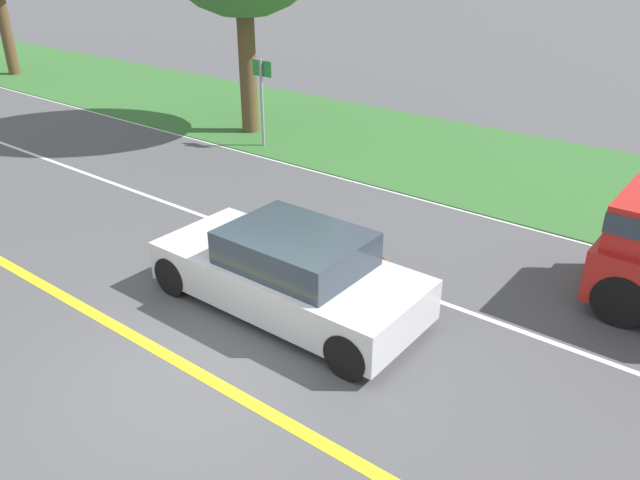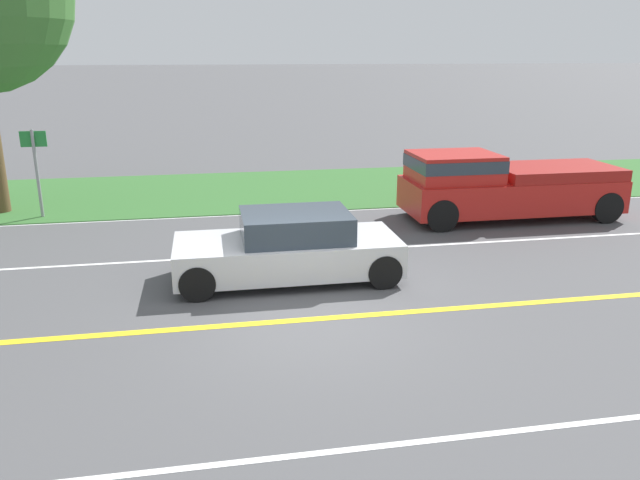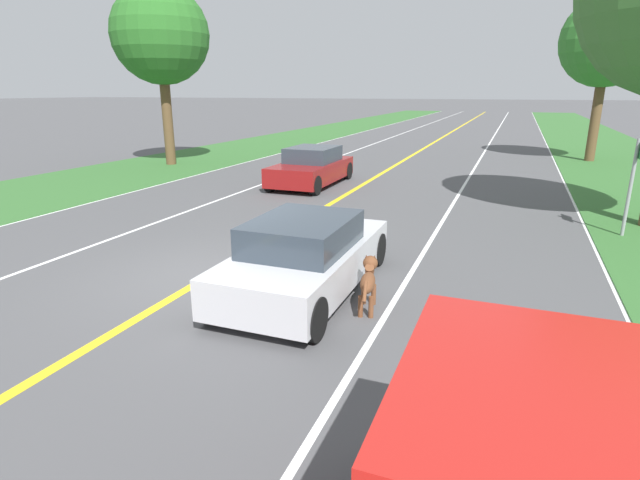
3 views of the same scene
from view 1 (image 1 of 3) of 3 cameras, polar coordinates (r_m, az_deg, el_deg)
The scene contains 8 objects.
ground_plane at distance 8.47m, azimuth -11.17°, elevation -11.80°, with size 400.00×400.00×0.00m, color #4C4C4F.
centre_divider_line at distance 8.47m, azimuth -11.17°, elevation -11.78°, with size 0.18×160.00×0.01m, color yellow.
lane_edge_line_right at distance 13.39m, azimuth 11.55°, elevation 3.08°, with size 0.14×160.00×0.01m, color white.
lane_dash_same_dir at distance 10.64m, azimuth 2.89°, elevation -2.72°, with size 0.10×160.00×0.01m, color white.
grass_verge_right at distance 15.98m, azimuth 16.51°, elevation 6.39°, with size 6.00×160.00×0.03m, color #33662D.
ego_car at distance 9.31m, azimuth -2.82°, elevation -2.96°, with size 1.81×4.20×1.31m.
dog at distance 10.04m, azimuth 3.05°, elevation -1.53°, with size 0.40×1.25×0.79m.
street_sign at distance 16.67m, azimuth -5.32°, elevation 13.34°, with size 0.11×0.64×2.30m.
Camera 1 is at (-4.18, -5.27, 5.15)m, focal length 35.00 mm.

